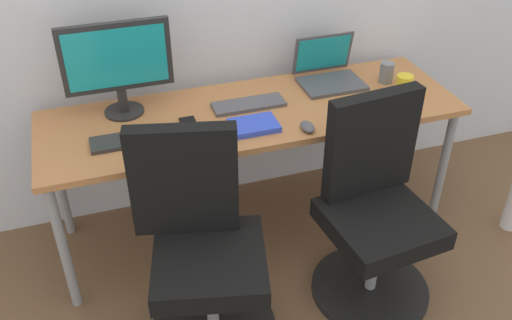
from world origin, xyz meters
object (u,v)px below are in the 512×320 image
(office_chair_left, at_px, (202,251))
(coffee_mug, at_px, (404,84))
(desktop_monitor, at_px, (117,63))
(open_laptop, at_px, (328,71))
(office_chair_right, at_px, (375,212))

(office_chair_left, xyz_separation_m, coffee_mug, (1.14, 0.48, 0.33))
(desktop_monitor, relative_size, coffee_mug, 5.22)
(open_laptop, bearing_deg, office_chair_right, -95.75)
(desktop_monitor, distance_m, coffee_mug, 1.35)
(office_chair_right, bearing_deg, coffee_mug, 52.32)
(office_chair_left, relative_size, office_chair_right, 1.00)
(office_chair_right, relative_size, coffee_mug, 10.22)
(office_chair_left, bearing_deg, desktop_monitor, 104.03)
(desktop_monitor, xyz_separation_m, coffee_mug, (1.32, -0.23, -0.20))
(office_chair_right, xyz_separation_m, coffee_mug, (0.37, 0.48, 0.33))
(office_chair_right, bearing_deg, open_laptop, 84.25)
(office_chair_right, xyz_separation_m, desktop_monitor, (-0.95, 0.71, 0.53))
(office_chair_right, bearing_deg, desktop_monitor, 143.17)
(desktop_monitor, bearing_deg, office_chair_right, -36.83)
(coffee_mug, bearing_deg, open_laptop, 142.28)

